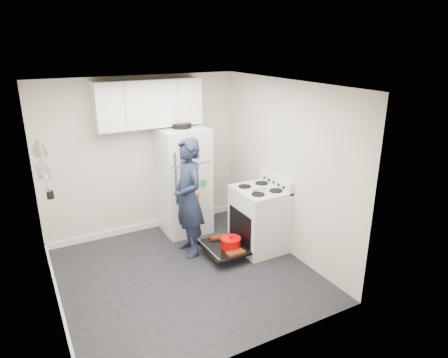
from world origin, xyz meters
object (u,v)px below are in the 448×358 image
refrigerator (184,180)px  person (188,198)px  electric_range (258,219)px  open_oven_door (227,245)px

refrigerator → person: (-0.24, -0.74, 0.00)m
electric_range → refrigerator: 1.38m
electric_range → refrigerator: bearing=123.4°
person → refrigerator: bearing=161.8°
open_oven_door → refrigerator: refrigerator is taller
refrigerator → person: 0.78m
electric_range → person: (-0.96, 0.36, 0.40)m
open_oven_door → refrigerator: 1.33m
refrigerator → person: size_ratio=1.03×
refrigerator → person: refrigerator is taller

